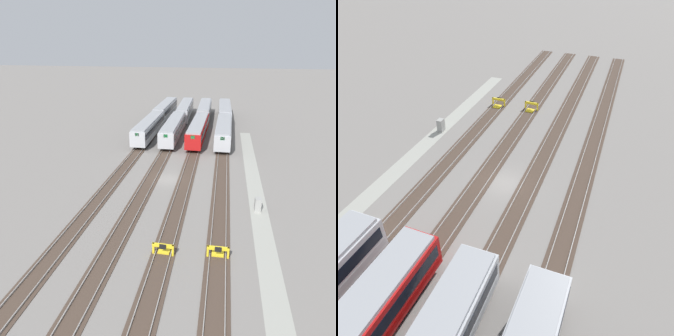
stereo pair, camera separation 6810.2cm
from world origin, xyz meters
TOP-DOWN VIEW (x-y plane):
  - ground_plane at (0.00, 0.00)m, footprint 400.00×400.00m
  - service_walkway at (0.00, -11.77)m, footprint 54.00×2.00m
  - rail_track_nearest at (0.00, -7.35)m, footprint 90.00×2.23m
  - rail_track_near_inner at (0.00, -2.45)m, footprint 90.00×2.24m
  - rail_track_middle at (0.00, 2.45)m, footprint 90.00×2.24m
  - rail_track_far_inner at (0.00, 7.35)m, footprint 90.00×2.23m
  - bumper_stop_nearest_track at (-16.49, -7.35)m, footprint 1.34×2.00m
  - bumper_stop_near_inner_track at (-16.92, -2.46)m, footprint 1.37×2.01m
  - electrical_cabinet at (-7.26, -11.57)m, footprint 0.90×0.73m

SIDE VIEW (x-z plane):
  - ground_plane at x=0.00m, z-range 0.00..0.00m
  - service_walkway at x=0.00m, z-range 0.00..0.01m
  - rail_track_nearest at x=0.00m, z-range -0.06..0.15m
  - rail_track_near_inner at x=0.00m, z-range -0.06..0.15m
  - rail_track_middle at x=0.00m, z-range -0.06..0.15m
  - rail_track_far_inner at x=0.00m, z-range -0.06..0.15m
  - bumper_stop_nearest_track at x=-16.49m, z-range -0.10..1.12m
  - bumper_stop_near_inner_track at x=-16.92m, z-range -0.10..1.12m
  - electrical_cabinet at x=-7.26m, z-range 0.00..1.60m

